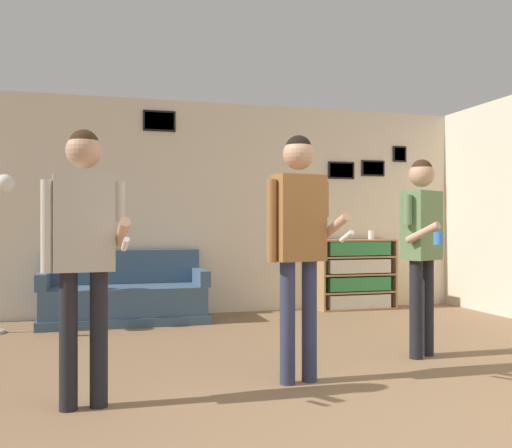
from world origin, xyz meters
TOP-DOWN VIEW (x-y plane):
  - wall_back at (0.01, 4.82)m, footprint 8.79×0.08m
  - couch at (-1.32, 4.40)m, footprint 1.88×0.80m
  - bookshelf at (1.72, 4.60)m, footprint 1.06×0.30m
  - person_player_foreground_left at (-1.69, 1.27)m, footprint 0.52×0.45m
  - person_player_foreground_center at (-0.22, 1.46)m, footprint 0.54×0.45m
  - person_watcher_holding_cup at (1.07, 1.93)m, footprint 0.45×0.56m
  - bottle_on_floor at (-1.94, 3.69)m, footprint 0.07×0.07m
  - drinking_cup at (1.93, 4.60)m, footprint 0.08×0.08m

SIDE VIEW (x-z plane):
  - bottle_on_floor at x=-1.94m, z-range -0.03..0.25m
  - couch at x=-1.32m, z-range -0.13..0.69m
  - bookshelf at x=1.72m, z-range 0.00..0.93m
  - drinking_cup at x=1.93m, z-range 0.94..1.05m
  - person_watcher_holding_cup at x=1.07m, z-range 0.20..1.89m
  - person_player_foreground_left at x=-1.69m, z-range 0.20..1.92m
  - person_player_foreground_center at x=-0.22m, z-range 0.22..1.99m
  - wall_back at x=0.01m, z-range 0.00..2.70m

